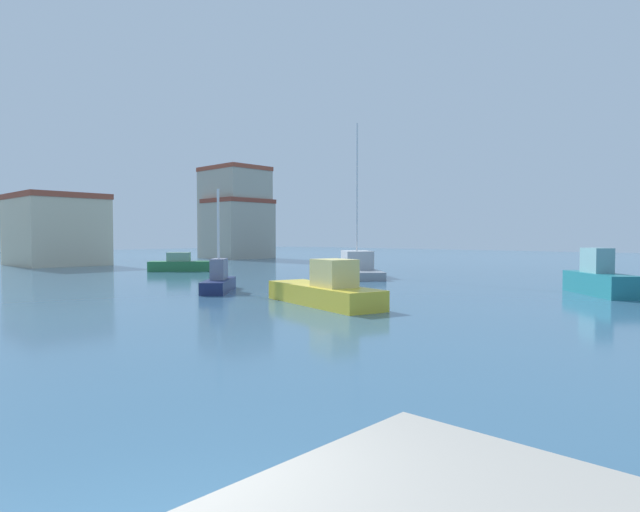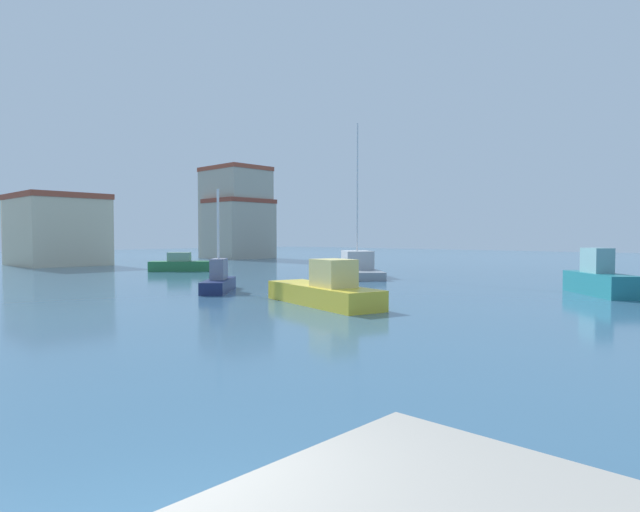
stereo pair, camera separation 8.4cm
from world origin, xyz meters
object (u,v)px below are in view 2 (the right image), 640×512
object	(u,v)px
motorboat_green_mid_harbor	(184,265)
motorboat_yellow_distant_north	(325,290)
motorboat_teal_distant_east	(599,279)
sailboat_grey_center_channel	(357,266)
sailboat_navy_behind_lamppost	(219,280)

from	to	relation	value
motorboat_green_mid_harbor	motorboat_yellow_distant_north	bearing A→B (deg)	-108.48
motorboat_teal_distant_east	motorboat_yellow_distant_north	size ratio (longest dim) A/B	0.65
motorboat_yellow_distant_north	motorboat_teal_distant_east	bearing A→B (deg)	-30.65
sailboat_grey_center_channel	motorboat_green_mid_harbor	world-z (taller)	sailboat_grey_center_channel
sailboat_navy_behind_lamppost	motorboat_yellow_distant_north	xyz separation A→B (m)	(-0.18, -7.22, 0.02)
motorboat_teal_distant_east	motorboat_green_mid_harbor	world-z (taller)	motorboat_teal_distant_east
sailboat_navy_behind_lamppost	motorboat_yellow_distant_north	size ratio (longest dim) A/B	0.79
motorboat_yellow_distant_north	motorboat_green_mid_harbor	size ratio (longest dim) A/B	1.26
sailboat_grey_center_channel	motorboat_yellow_distant_north	world-z (taller)	sailboat_grey_center_channel
sailboat_grey_center_channel	motorboat_green_mid_harbor	size ratio (longest dim) A/B	2.04
motorboat_yellow_distant_north	motorboat_green_mid_harbor	xyz separation A→B (m)	(7.20, 21.55, -0.07)
sailboat_navy_behind_lamppost	motorboat_green_mid_harbor	bearing A→B (deg)	63.89
motorboat_yellow_distant_north	sailboat_navy_behind_lamppost	bearing A→B (deg)	88.58
sailboat_navy_behind_lamppost	motorboat_teal_distant_east	bearing A→B (deg)	-51.48
sailboat_navy_behind_lamppost	motorboat_green_mid_harbor	xyz separation A→B (m)	(7.02, 14.33, -0.04)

